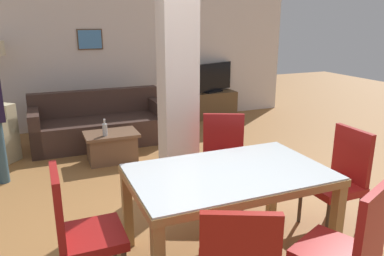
# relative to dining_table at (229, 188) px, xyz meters

# --- Properties ---
(ground_plane) EXTENTS (18.00, 18.00, 0.00)m
(ground_plane) POSITION_rel_dining_table_xyz_m (0.00, 0.00, -0.61)
(ground_plane) COLOR #9D6938
(back_wall) EXTENTS (7.20, 0.09, 2.70)m
(back_wall) POSITION_rel_dining_table_xyz_m (-0.00, 4.54, 0.74)
(back_wall) COLOR silver
(back_wall) RESTS_ON ground_plane
(divider_pillar) EXTENTS (0.39, 0.32, 2.70)m
(divider_pillar) POSITION_rel_dining_table_xyz_m (0.09, 1.42, 0.74)
(divider_pillar) COLOR silver
(divider_pillar) RESTS_ON ground_plane
(dining_table) EXTENTS (1.60, 0.99, 0.76)m
(dining_table) POSITION_rel_dining_table_xyz_m (0.00, 0.00, 0.00)
(dining_table) COLOR #9F7944
(dining_table) RESTS_ON ground_plane
(dining_chair_head_left) EXTENTS (0.46, 0.46, 0.97)m
(dining_chair_head_left) POSITION_rel_dining_table_xyz_m (-1.19, 0.00, -0.08)
(dining_chair_head_left) COLOR maroon
(dining_chair_head_left) RESTS_ON ground_plane
(dining_chair_far_right) EXTENTS (0.61, 0.61, 0.97)m
(dining_chair_far_right) POSITION_rel_dining_table_xyz_m (0.39, 0.86, -0.08)
(dining_chair_far_right) COLOR maroon
(dining_chair_far_right) RESTS_ON ground_plane
(dining_chair_head_right) EXTENTS (0.46, 0.46, 0.97)m
(dining_chair_head_right) POSITION_rel_dining_table_xyz_m (1.18, 0.00, -0.08)
(dining_chair_head_right) COLOR maroon
(dining_chair_head_right) RESTS_ON ground_plane
(dining_chair_near_right) EXTENTS (0.60, 0.60, 0.97)m
(dining_chair_near_right) POSITION_rel_dining_table_xyz_m (0.39, -0.91, -0.08)
(dining_chair_near_right) COLOR maroon
(dining_chair_near_right) RESTS_ON ground_plane
(sofa) EXTENTS (2.09, 0.89, 0.82)m
(sofa) POSITION_rel_dining_table_xyz_m (-0.50, 3.47, -0.33)
(sofa) COLOR #3E2B24
(sofa) RESTS_ON ground_plane
(coffee_table) EXTENTS (0.73, 0.50, 0.42)m
(coffee_table) POSITION_rel_dining_table_xyz_m (-0.48, 2.58, -0.40)
(coffee_table) COLOR brown
(coffee_table) RESTS_ON ground_plane
(bottle) EXTENTS (0.07, 0.07, 0.23)m
(bottle) POSITION_rel_dining_table_xyz_m (-0.58, 2.48, -0.10)
(bottle) COLOR #B2B7BC
(bottle) RESTS_ON coffee_table
(tv_stand) EXTENTS (0.95, 0.40, 0.53)m
(tv_stand) POSITION_rel_dining_table_xyz_m (1.90, 4.26, -0.35)
(tv_stand) COLOR brown
(tv_stand) RESTS_ON ground_plane
(tv_screen) EXTENTS (0.97, 0.43, 0.58)m
(tv_screen) POSITION_rel_dining_table_xyz_m (1.90, 4.26, 0.20)
(tv_screen) COLOR black
(tv_screen) RESTS_ON tv_stand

